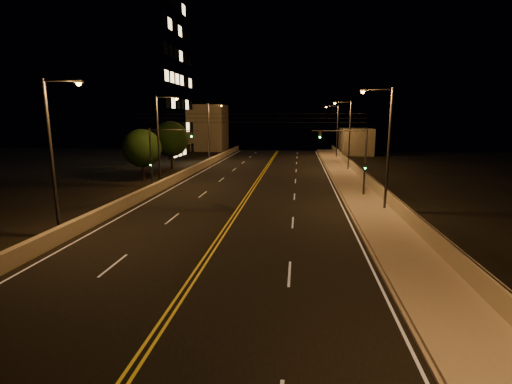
# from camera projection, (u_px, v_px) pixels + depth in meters

# --- Properties ---
(road) EXTENTS (18.00, 120.00, 0.02)m
(road) POSITION_uv_depth(u_px,v_px,m) (233.00, 219.00, 27.73)
(road) COLOR black
(road) RESTS_ON ground
(sidewalk) EXTENTS (3.60, 120.00, 0.30)m
(sidewalk) POSITION_uv_depth(u_px,v_px,m) (381.00, 221.00, 26.48)
(sidewalk) COLOR gray
(sidewalk) RESTS_ON ground
(curb) EXTENTS (0.14, 120.00, 0.15)m
(curb) POSITION_uv_depth(u_px,v_px,m) (354.00, 222.00, 26.71)
(curb) COLOR gray
(curb) RESTS_ON ground
(parapet_wall) EXTENTS (0.30, 120.00, 1.00)m
(parapet_wall) POSITION_uv_depth(u_px,v_px,m) (406.00, 213.00, 26.17)
(parapet_wall) COLOR #A69D8B
(parapet_wall) RESTS_ON sidewalk
(jersey_barrier) EXTENTS (0.45, 120.00, 0.97)m
(jersey_barrier) POSITION_uv_depth(u_px,v_px,m) (112.00, 209.00, 28.69)
(jersey_barrier) COLOR #A69D8B
(jersey_barrier) RESTS_ON ground
(distant_building_right) EXTENTS (6.00, 10.00, 5.30)m
(distant_building_right) POSITION_uv_depth(u_px,v_px,m) (355.00, 141.00, 76.99)
(distant_building_right) COLOR gray
(distant_building_right) RESTS_ON ground
(distant_building_left) EXTENTS (8.00, 8.00, 10.33)m
(distant_building_left) POSITION_uv_depth(u_px,v_px,m) (208.00, 128.00, 85.01)
(distant_building_left) COLOR gray
(distant_building_left) RESTS_ON ground
(parapet_rail) EXTENTS (0.06, 120.00, 0.06)m
(parapet_rail) POSITION_uv_depth(u_px,v_px,m) (407.00, 206.00, 26.07)
(parapet_rail) COLOR black
(parapet_rail) RESTS_ON parapet_wall
(lane_markings) EXTENTS (17.32, 116.00, 0.00)m
(lane_markings) POSITION_uv_depth(u_px,v_px,m) (232.00, 219.00, 27.65)
(lane_markings) COLOR silver
(lane_markings) RESTS_ON road
(streetlight_1) EXTENTS (2.55, 0.28, 9.71)m
(streetlight_1) POSITION_uv_depth(u_px,v_px,m) (386.00, 142.00, 28.87)
(streetlight_1) COLOR #2D2D33
(streetlight_1) RESTS_ON ground
(streetlight_2) EXTENTS (2.55, 0.28, 9.71)m
(streetlight_2) POSITION_uv_depth(u_px,v_px,m) (348.00, 131.00, 51.40)
(streetlight_2) COLOR #2D2D33
(streetlight_2) RESTS_ON ground
(streetlight_3) EXTENTS (2.55, 0.28, 9.71)m
(streetlight_3) POSITION_uv_depth(u_px,v_px,m) (336.00, 128.00, 68.19)
(streetlight_3) COLOR #2D2D33
(streetlight_3) RESTS_ON ground
(streetlight_4) EXTENTS (2.55, 0.28, 9.71)m
(streetlight_4) POSITION_uv_depth(u_px,v_px,m) (55.00, 149.00, 22.49)
(streetlight_4) COLOR #2D2D33
(streetlight_4) RESTS_ON ground
(streetlight_5) EXTENTS (2.55, 0.28, 9.71)m
(streetlight_5) POSITION_uv_depth(u_px,v_px,m) (160.00, 136.00, 39.59)
(streetlight_5) COLOR #2D2D33
(streetlight_5) RESTS_ON ground
(streetlight_6) EXTENTS (2.55, 0.28, 9.71)m
(streetlight_6) POSITION_uv_depth(u_px,v_px,m) (210.00, 129.00, 61.73)
(streetlight_6) COLOR #2D2D33
(streetlight_6) RESTS_ON ground
(traffic_signal_right) EXTENTS (5.11, 0.31, 6.45)m
(traffic_signal_right) POSITION_uv_depth(u_px,v_px,m) (355.00, 155.00, 34.52)
(traffic_signal_right) COLOR #2D2D33
(traffic_signal_right) RESTS_ON ground
(traffic_signal_left) EXTENTS (5.11, 0.31, 6.45)m
(traffic_signal_left) POSITION_uv_depth(u_px,v_px,m) (160.00, 153.00, 36.64)
(traffic_signal_left) COLOR #2D2D33
(traffic_signal_left) RESTS_ON ground
(overhead_wires) EXTENTS (22.00, 0.03, 0.83)m
(overhead_wires) POSITION_uv_depth(u_px,v_px,m) (249.00, 118.00, 35.53)
(overhead_wires) COLOR black
(building_tower) EXTENTS (24.00, 15.00, 32.08)m
(building_tower) POSITION_uv_depth(u_px,v_px,m) (109.00, 68.00, 61.24)
(building_tower) COLOR gray
(building_tower) RESTS_ON ground
(tree_0) EXTENTS (4.54, 4.54, 6.16)m
(tree_0) POSITION_uv_depth(u_px,v_px,m) (142.00, 148.00, 44.15)
(tree_0) COLOR black
(tree_0) RESTS_ON ground
(tree_1) EXTENTS (5.13, 5.13, 6.95)m
(tree_1) POSITION_uv_depth(u_px,v_px,m) (171.00, 139.00, 54.16)
(tree_1) COLOR black
(tree_1) RESTS_ON ground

